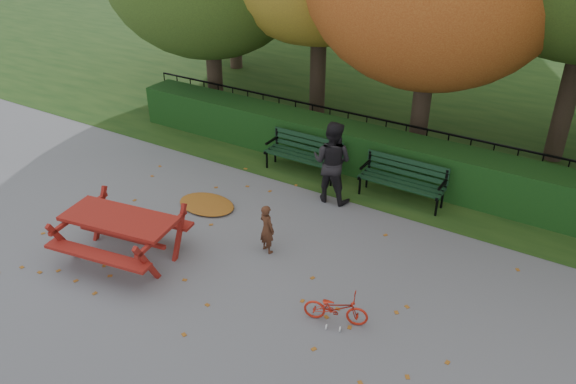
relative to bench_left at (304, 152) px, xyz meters
The scene contains 12 objects.
ground 3.96m from the bench_left, 70.65° to the right, with size 90.00×90.00×0.00m, color slate.
grass_strip 10.39m from the bench_left, 82.81° to the left, with size 90.00×90.00×0.00m, color #163410.
hedge 1.53m from the bench_left, 31.58° to the left, with size 13.00×0.90×1.00m, color black.
iron_fence 2.06m from the bench_left, 50.89° to the left, with size 14.00×0.04×1.02m.
bench_left is the anchor object (origin of this frame).
bench_right 2.40m from the bench_left, ahead, with size 1.80×0.57×0.88m.
picnic_table 4.73m from the bench_left, 102.93° to the right, with size 2.25×1.93×0.98m.
leaf_pile 2.64m from the bench_left, 111.48° to the right, with size 1.26×0.87×0.09m, color brown.
leaf_scatter 3.68m from the bench_left, 69.08° to the right, with size 9.00×5.70×0.01m, color brown, non-canonical shape.
child 3.25m from the bench_left, 71.76° to the right, with size 0.35×0.23×0.96m, color #452516.
adult 1.43m from the bench_left, 35.55° to the right, with size 0.86×0.67×1.77m, color black.
bicycle 5.06m from the bench_left, 54.25° to the right, with size 0.35×1.00×0.53m, color red.
Camera 1 is at (4.49, -6.39, 6.02)m, focal length 35.00 mm.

